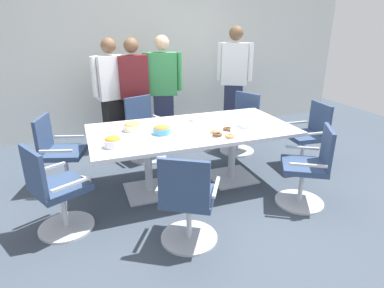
{
  "coord_description": "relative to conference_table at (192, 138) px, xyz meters",
  "views": [
    {
      "loc": [
        -1.25,
        -3.44,
        1.95
      ],
      "look_at": [
        0.0,
        0.0,
        0.55
      ],
      "focal_mm": 30.21,
      "sensor_mm": 36.0,
      "label": 1
    }
  ],
  "objects": [
    {
      "name": "office_chair_3",
      "position": [
        1.7,
        -0.03,
        -0.22
      ],
      "size": [
        0.59,
        0.59,
        0.91
      ],
      "rotation": [
        0.0,
        0.0,
        1.48
      ],
      "color": "silver",
      "rests_on": "ground"
    },
    {
      "name": "person_standing_1",
      "position": [
        -0.4,
        1.57,
        0.27
      ],
      "size": [
        0.61,
        0.23,
        1.72
      ],
      "rotation": [
        0.0,
        0.0,
        -3.11
      ],
      "color": "black",
      "rests_on": "ground"
    },
    {
      "name": "napkin_pile",
      "position": [
        0.16,
        0.28,
        0.15
      ],
      "size": [
        0.15,
        0.15,
        0.06
      ],
      "primitive_type": "cube",
      "color": "white",
      "rests_on": "conference_table"
    },
    {
      "name": "office_chair_0",
      "position": [
        -1.55,
        -0.46,
        -0.22
      ],
      "size": [
        0.72,
        0.72,
        0.91
      ],
      "rotation": [
        0.0,
        0.0,
        -1.11
      ],
      "color": "silver",
      "rests_on": "ground"
    },
    {
      "name": "donut_platter",
      "position": [
        0.28,
        -0.33,
        0.15
      ],
      "size": [
        0.35,
        0.35,
        0.04
      ],
      "color": "white",
      "rests_on": "conference_table"
    },
    {
      "name": "person_standing_0",
      "position": [
        -0.72,
        1.59,
        0.27
      ],
      "size": [
        0.6,
        0.34,
        1.73
      ],
      "rotation": [
        0.0,
        0.0,
        -2.83
      ],
      "color": "black",
      "rests_on": "ground"
    },
    {
      "name": "office_chair_6",
      "position": [
        -1.52,
        0.49,
        -0.22
      ],
      "size": [
        0.68,
        0.68,
        0.91
      ],
      "rotation": [
        0.0,
        0.0,
        -1.87
      ],
      "color": "silver",
      "rests_on": "ground"
    },
    {
      "name": "back_wall",
      "position": [
        0.0,
        2.4,
        0.77
      ],
      "size": [
        8.0,
        0.1,
        2.8
      ],
      "primitive_type": "cube",
      "color": "silver",
      "rests_on": "ground"
    },
    {
      "name": "plate_stack",
      "position": [
        0.64,
        -0.16,
        0.15
      ],
      "size": [
        0.19,
        0.19,
        0.05
      ],
      "color": "white",
      "rests_on": "conference_table"
    },
    {
      "name": "office_chair_5",
      "position": [
        -0.35,
        1.08,
        -0.22
      ],
      "size": [
        0.69,
        0.69,
        0.91
      ],
      "rotation": [
        0.0,
        0.0,
        -2.79
      ],
      "color": "silver",
      "rests_on": "ground"
    },
    {
      "name": "ground_plane",
      "position": [
        0.0,
        0.0,
        -0.63
      ],
      "size": [
        10.0,
        10.0,
        0.01
      ],
      "primitive_type": "cube",
      "color": "#3D4754"
    },
    {
      "name": "person_standing_3",
      "position": [
        1.4,
        1.68,
        0.37
      ],
      "size": [
        0.57,
        0.41,
        1.88
      ],
      "rotation": [
        0.0,
        0.0,
        -3.66
      ],
      "color": "#232842",
      "rests_on": "ground"
    },
    {
      "name": "office_chair_1",
      "position": [
        -0.43,
        -1.06,
        -0.22
      ],
      "size": [
        0.74,
        0.74,
        0.91
      ],
      "rotation": [
        0.0,
        0.0,
        -0.54
      ],
      "color": "silver",
      "rests_on": "ground"
    },
    {
      "name": "office_chair_2",
      "position": [
        1.05,
        -0.86,
        -0.22
      ],
      "size": [
        0.74,
        0.74,
        0.91
      ],
      "rotation": [
        0.0,
        0.0,
        1.03
      ],
      "color": "silver",
      "rests_on": "ground"
    },
    {
      "name": "snack_bowl_cookies",
      "position": [
        -0.68,
        0.17,
        0.18
      ],
      "size": [
        0.21,
        0.21,
        0.11
      ],
      "color": "beige",
      "rests_on": "conference_table"
    },
    {
      "name": "person_standing_2",
      "position": [
        0.08,
        1.56,
        0.29
      ],
      "size": [
        0.61,
        0.33,
        1.75
      ],
      "rotation": [
        0.0,
        0.0,
        -3.42
      ],
      "color": "#232842",
      "rests_on": "ground"
    },
    {
      "name": "office_chair_4",
      "position": [
        1.1,
        0.83,
        -0.22
      ],
      "size": [
        0.72,
        0.72,
        0.91
      ],
      "rotation": [
        0.0,
        0.0,
        -4.26
      ],
      "color": "silver",
      "rests_on": "ground"
    },
    {
      "name": "snack_bowl_pretzels",
      "position": [
        -0.39,
        -0.07,
        0.17
      ],
      "size": [
        0.2,
        0.2,
        0.1
      ],
      "color": "#4C9EC6",
      "rests_on": "conference_table"
    },
    {
      "name": "conference_table",
      "position": [
        0.0,
        0.0,
        0.0
      ],
      "size": [
        2.4,
        1.2,
        0.75
      ],
      "color": "silver",
      "rests_on": "ground"
    },
    {
      "name": "snack_bowl_chips_orange",
      "position": [
        -0.96,
        -0.3,
        0.18
      ],
      "size": [
        0.18,
        0.18,
        0.12
      ],
      "color": "white",
      "rests_on": "conference_table"
    }
  ]
}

